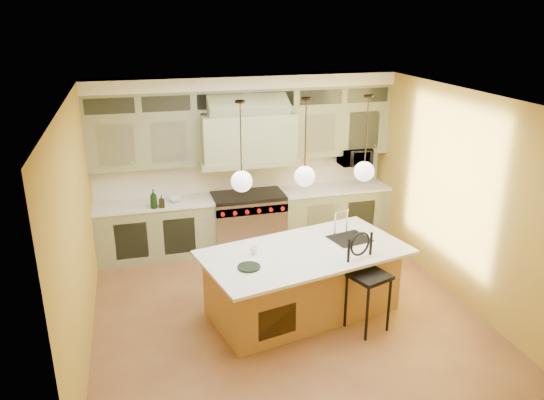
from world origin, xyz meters
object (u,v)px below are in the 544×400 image
object	(u,v)px
range	(249,220)
microwave	(355,156)
kitchen_island	(303,280)
counter_stool	(367,276)

from	to	relation	value
range	microwave	size ratio (longest dim) A/B	2.21
kitchen_island	microwave	distance (m)	3.07
range	microwave	bearing A→B (deg)	3.12
microwave	range	bearing A→B (deg)	-176.88
range	kitchen_island	size ratio (longest dim) A/B	0.42
counter_stool	microwave	bearing A→B (deg)	50.50
kitchen_island	counter_stool	bearing A→B (deg)	-54.30
kitchen_island	microwave	xyz separation A→B (m)	(1.71, 2.35, 0.98)
kitchen_island	microwave	size ratio (longest dim) A/B	5.32
range	counter_stool	world-z (taller)	counter_stool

